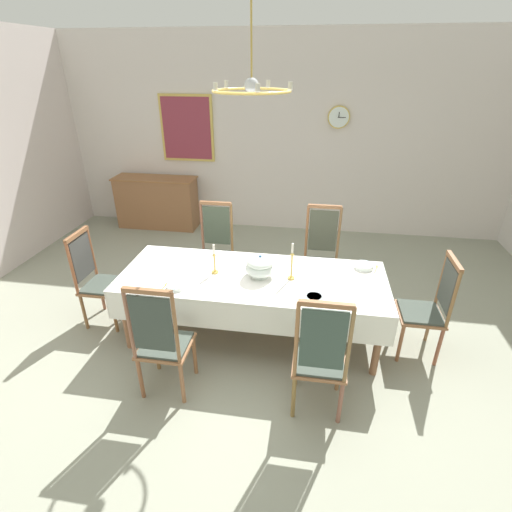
{
  "coord_description": "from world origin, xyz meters",
  "views": [
    {
      "loc": [
        0.56,
        -3.12,
        2.69
      ],
      "look_at": [
        0.04,
        0.16,
        0.99
      ],
      "focal_mm": 26.61,
      "sensor_mm": 36.0,
      "label": 1
    }
  ],
  "objects_px": {
    "soup_tureen": "(260,266)",
    "sideboard": "(157,202)",
    "chair_north_a": "(215,248)",
    "bowl_far_left": "(314,297)",
    "chair_south_a": "(161,340)",
    "chair_north_b": "(321,254)",
    "bowl_near_right": "(364,266)",
    "spoon_secondary": "(377,267)",
    "mounted_clock": "(339,117)",
    "framed_painting": "(187,128)",
    "dining_table": "(253,282)",
    "chair_head_west": "(97,278)",
    "chair_head_east": "(429,307)",
    "chair_south_b": "(320,356)",
    "candlestick_east": "(292,265)",
    "bowl_near_left": "(176,286)",
    "chandelier": "(252,89)",
    "spoon_primary": "(166,285)",
    "candlestick_west": "(214,262)"
  },
  "relations": [
    {
      "from": "bowl_near_right",
      "to": "spoon_secondary",
      "type": "bearing_deg",
      "value": 10.69
    },
    {
      "from": "soup_tureen",
      "to": "spoon_primary",
      "type": "relative_size",
      "value": 1.74
    },
    {
      "from": "chair_south_b",
      "to": "chair_head_west",
      "type": "distance_m",
      "value": 2.62
    },
    {
      "from": "chair_north_b",
      "to": "bowl_far_left",
      "type": "height_order",
      "value": "chair_north_b"
    },
    {
      "from": "chair_north_a",
      "to": "bowl_far_left",
      "type": "xyz_separation_m",
      "value": [
        1.27,
        -1.26,
        0.19
      ]
    },
    {
      "from": "chair_head_east",
      "to": "soup_tureen",
      "type": "height_order",
      "value": "chair_head_east"
    },
    {
      "from": "bowl_far_left",
      "to": "dining_table",
      "type": "bearing_deg",
      "value": 151.52
    },
    {
      "from": "chair_south_b",
      "to": "spoon_primary",
      "type": "distance_m",
      "value": 1.63
    },
    {
      "from": "chair_head_west",
      "to": "bowl_near_left",
      "type": "xyz_separation_m",
      "value": [
        1.06,
        -0.35,
        0.21
      ]
    },
    {
      "from": "chair_south_b",
      "to": "mounted_clock",
      "type": "xyz_separation_m",
      "value": [
        0.16,
        3.99,
        1.34
      ]
    },
    {
      "from": "dining_table",
      "to": "chandelier",
      "type": "height_order",
      "value": "chandelier"
    },
    {
      "from": "mounted_clock",
      "to": "dining_table",
      "type": "bearing_deg",
      "value": -105.67
    },
    {
      "from": "sideboard",
      "to": "mounted_clock",
      "type": "distance_m",
      "value": 3.41
    },
    {
      "from": "chair_head_west",
      "to": "spoon_secondary",
      "type": "bearing_deg",
      "value": 96.97
    },
    {
      "from": "candlestick_east",
      "to": "bowl_near_left",
      "type": "relative_size",
      "value": 2.14
    },
    {
      "from": "soup_tureen",
      "to": "bowl_near_right",
      "type": "bearing_deg",
      "value": 17.98
    },
    {
      "from": "soup_tureen",
      "to": "spoon_secondary",
      "type": "xyz_separation_m",
      "value": [
        1.2,
        0.37,
        -0.11
      ]
    },
    {
      "from": "chair_south_a",
      "to": "chair_south_b",
      "type": "bearing_deg",
      "value": -0.05
    },
    {
      "from": "chair_north_b",
      "to": "soup_tureen",
      "type": "bearing_deg",
      "value": 55.83
    },
    {
      "from": "chair_north_b",
      "to": "chandelier",
      "type": "distance_m",
      "value": 2.23
    },
    {
      "from": "dining_table",
      "to": "chair_head_east",
      "type": "xyz_separation_m",
      "value": [
        1.75,
        0.0,
        -0.12
      ]
    },
    {
      "from": "candlestick_west",
      "to": "spoon_secondary",
      "type": "height_order",
      "value": "candlestick_west"
    },
    {
      "from": "bowl_near_right",
      "to": "mounted_clock",
      "type": "xyz_separation_m",
      "value": [
        -0.28,
        2.72,
        1.15
      ]
    },
    {
      "from": "bowl_near_left",
      "to": "bowl_near_right",
      "type": "bearing_deg",
      "value": 20.73
    },
    {
      "from": "spoon_primary",
      "to": "spoon_secondary",
      "type": "xyz_separation_m",
      "value": [
        2.08,
        0.69,
        0.0
      ]
    },
    {
      "from": "chair_head_west",
      "to": "sideboard",
      "type": "distance_m",
      "value": 2.86
    },
    {
      "from": "chair_north_a",
      "to": "mounted_clock",
      "type": "distance_m",
      "value": 2.95
    },
    {
      "from": "chair_south_a",
      "to": "bowl_far_left",
      "type": "relative_size",
      "value": 6.86
    },
    {
      "from": "chair_head_east",
      "to": "sideboard",
      "type": "bearing_deg",
      "value": 54.48
    },
    {
      "from": "soup_tureen",
      "to": "sideboard",
      "type": "relative_size",
      "value": 0.21
    },
    {
      "from": "chair_south_a",
      "to": "candlestick_west",
      "type": "relative_size",
      "value": 3.61
    },
    {
      "from": "dining_table",
      "to": "chair_north_b",
      "type": "relative_size",
      "value": 2.27
    },
    {
      "from": "chair_north_b",
      "to": "framed_painting",
      "type": "bearing_deg",
      "value": -42.82
    },
    {
      "from": "soup_tureen",
      "to": "candlestick_east",
      "type": "relative_size",
      "value": 0.79
    },
    {
      "from": "chair_north_a",
      "to": "chair_head_west",
      "type": "relative_size",
      "value": 1.05
    },
    {
      "from": "chair_south_b",
      "to": "soup_tureen",
      "type": "bearing_deg",
      "value": 124.16
    },
    {
      "from": "bowl_near_right",
      "to": "bowl_far_left",
      "type": "distance_m",
      "value": 0.86
    },
    {
      "from": "dining_table",
      "to": "bowl_near_right",
      "type": "xyz_separation_m",
      "value": [
        1.14,
        0.34,
        0.1
      ]
    },
    {
      "from": "spoon_secondary",
      "to": "bowl_near_left",
      "type": "bearing_deg",
      "value": -143.16
    },
    {
      "from": "dining_table",
      "to": "spoon_secondary",
      "type": "xyz_separation_m",
      "value": [
        1.28,
        0.37,
        0.08
      ]
    },
    {
      "from": "mounted_clock",
      "to": "framed_painting",
      "type": "height_order",
      "value": "framed_painting"
    },
    {
      "from": "chair_south_a",
      "to": "chair_head_east",
      "type": "height_order",
      "value": "chair_south_a"
    },
    {
      "from": "mounted_clock",
      "to": "spoon_primary",
      "type": "bearing_deg",
      "value": -116.18
    },
    {
      "from": "chair_south_a",
      "to": "chair_north_a",
      "type": "height_order",
      "value": "chair_south_a"
    },
    {
      "from": "chair_north_a",
      "to": "chair_north_b",
      "type": "bearing_deg",
      "value": -179.92
    },
    {
      "from": "chair_north_a",
      "to": "chair_head_west",
      "type": "distance_m",
      "value": 1.44
    },
    {
      "from": "chair_head_west",
      "to": "chair_head_east",
      "type": "bearing_deg",
      "value": 90.0
    },
    {
      "from": "bowl_near_right",
      "to": "sideboard",
      "type": "distance_m",
      "value": 4.17
    },
    {
      "from": "bowl_near_left",
      "to": "spoon_primary",
      "type": "relative_size",
      "value": 1.03
    },
    {
      "from": "chair_north_b",
      "to": "candlestick_east",
      "type": "relative_size",
      "value": 3.02
    }
  ]
}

